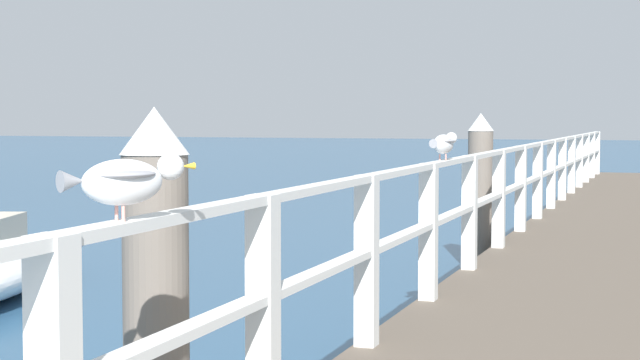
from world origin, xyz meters
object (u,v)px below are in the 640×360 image
(dock_piling_far, at_px, (480,192))
(dock_piling_near, at_px, (156,317))
(seagull_foreground, at_px, (125,179))
(seagull_background, at_px, (444,143))

(dock_piling_far, bearing_deg, dock_piling_near, -90.00)
(seagull_foreground, distance_m, seagull_background, 4.82)
(seagull_foreground, height_order, seagull_background, same)
(dock_piling_near, height_order, seagull_background, dock_piling_near)
(seagull_foreground, xyz_separation_m, seagull_background, (-0.00, 4.82, 0.00))
(seagull_background, bearing_deg, dock_piling_far, 104.43)
(dock_piling_near, xyz_separation_m, seagull_background, (0.38, 3.91, 0.64))
(dock_piling_near, bearing_deg, seagull_foreground, -67.08)
(dock_piling_near, relative_size, seagull_foreground, 4.26)
(seagull_background, bearing_deg, seagull_foreground, -81.40)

